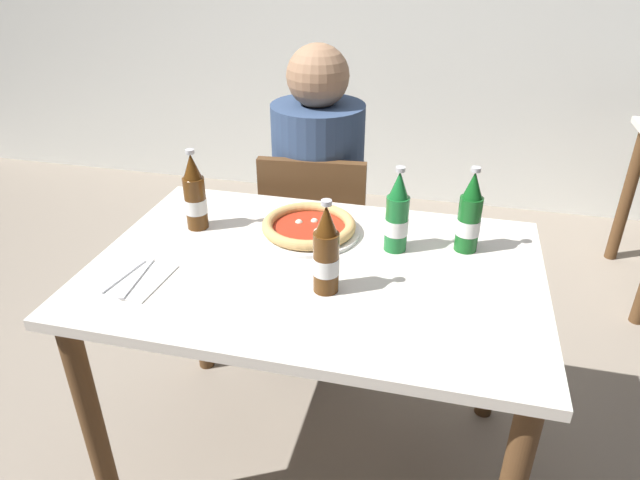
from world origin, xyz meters
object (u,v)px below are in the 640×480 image
at_px(dining_table_main, 316,300).
at_px(diner_seated, 318,211).
at_px(beer_bottle_right, 195,196).
at_px(napkin_with_cutlery, 131,278).
at_px(chair_behind_table, 317,240).
at_px(beer_bottle_left, 397,216).
at_px(beer_bottle_extra, 326,254).
at_px(pizza_margherita_near, 309,227).
at_px(beer_bottle_center, 469,216).

distance_m(dining_table_main, diner_seated, 0.68).
xyz_separation_m(dining_table_main, beer_bottle_right, (-0.40, 0.13, 0.22)).
bearing_deg(dining_table_main, napkin_with_cutlery, -157.99).
xyz_separation_m(chair_behind_table, diner_seated, (-0.01, 0.05, 0.10)).
relative_size(diner_seated, beer_bottle_left, 4.89).
distance_m(dining_table_main, beer_bottle_extra, 0.25).
distance_m(pizza_margherita_near, beer_bottle_extra, 0.31).
height_order(pizza_margherita_near, beer_bottle_left, beer_bottle_left).
height_order(dining_table_main, beer_bottle_extra, beer_bottle_extra).
distance_m(chair_behind_table, beer_bottle_extra, 0.83).
xyz_separation_m(pizza_margherita_near, beer_bottle_right, (-0.34, -0.04, 0.08)).
distance_m(beer_bottle_left, beer_bottle_center, 0.20).
height_order(beer_bottle_center, napkin_with_cutlery, beer_bottle_center).
bearing_deg(napkin_with_cutlery, beer_bottle_extra, 8.15).
height_order(dining_table_main, beer_bottle_right, beer_bottle_right).
height_order(chair_behind_table, beer_bottle_left, beer_bottle_left).
xyz_separation_m(beer_bottle_center, napkin_with_cutlery, (-0.84, -0.36, -0.10)).
xyz_separation_m(beer_bottle_left, beer_bottle_center, (0.19, 0.05, 0.00)).
bearing_deg(napkin_with_cutlery, diner_seated, 70.85).
bearing_deg(beer_bottle_right, dining_table_main, -18.12).
bearing_deg(beer_bottle_left, chair_behind_table, 126.30).
distance_m(beer_bottle_right, beer_bottle_extra, 0.51).
xyz_separation_m(beer_bottle_center, beer_bottle_extra, (-0.34, -0.29, 0.00)).
bearing_deg(dining_table_main, beer_bottle_left, 35.17).
bearing_deg(diner_seated, beer_bottle_left, -55.95).
bearing_deg(beer_bottle_extra, chair_behind_table, 105.85).
distance_m(beer_bottle_center, napkin_with_cutlery, 0.92).
bearing_deg(pizza_margherita_near, beer_bottle_center, 1.81).
relative_size(beer_bottle_left, beer_bottle_right, 1.00).
xyz_separation_m(dining_table_main, diner_seated, (-0.16, 0.66, -0.05)).
relative_size(dining_table_main, chair_behind_table, 1.41).
relative_size(beer_bottle_right, napkin_with_cutlery, 1.30).
height_order(chair_behind_table, diner_seated, diner_seated).
xyz_separation_m(dining_table_main, beer_bottle_extra, (0.05, -0.11, 0.22)).
xyz_separation_m(beer_bottle_center, beer_bottle_right, (-0.79, -0.05, 0.00)).
relative_size(chair_behind_table, beer_bottle_left, 3.44).
relative_size(pizza_margherita_near, beer_bottle_left, 1.22).
height_order(beer_bottle_extra, napkin_with_cutlery, beer_bottle_extra).
bearing_deg(dining_table_main, chair_behind_table, 103.82).
distance_m(beer_bottle_center, beer_bottle_extra, 0.45).
distance_m(diner_seated, pizza_margherita_near, 0.53).
height_order(dining_table_main, beer_bottle_left, beer_bottle_left).
xyz_separation_m(diner_seated, beer_bottle_left, (0.35, -0.52, 0.27)).
relative_size(diner_seated, beer_bottle_center, 4.89).
height_order(beer_bottle_left, beer_bottle_extra, same).
height_order(diner_seated, pizza_margherita_near, diner_seated).
bearing_deg(diner_seated, dining_table_main, -76.69).
height_order(dining_table_main, diner_seated, diner_seated).
xyz_separation_m(beer_bottle_right, beer_bottle_extra, (0.45, -0.24, 0.00)).
xyz_separation_m(chair_behind_table, beer_bottle_right, (-0.25, -0.48, 0.37)).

